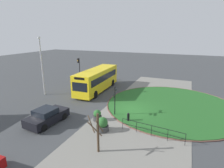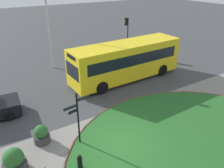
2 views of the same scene
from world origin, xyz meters
name	(u,v)px [view 2 (image 2 of 2)]	position (x,y,z in m)	size (l,w,h in m)	color
ground	(120,145)	(0.00, 0.00, 0.00)	(120.00, 120.00, 0.00)	#3D3F42
sidewalk_paving	(138,163)	(0.00, -1.51, 0.01)	(32.00, 8.98, 0.02)	gray
grass_island	(223,167)	(3.19, -3.80, 0.05)	(14.57, 14.57, 0.10)	#235B23
grass_kerb_ring	(223,166)	(3.19, -3.80, 0.06)	(14.88, 14.88, 0.11)	brown
signpost_directional	(77,115)	(-1.79, 1.22, 1.77)	(1.40, 0.17, 3.04)	black
bollard_foreground	(80,162)	(-2.50, -0.45, 0.44)	(0.23, 0.23, 0.86)	black
bus_yellow	(126,60)	(5.00, 6.72, 1.67)	(9.74, 2.81, 3.10)	yellow
traffic_light_near	(127,28)	(8.89, 12.27, 2.89)	(0.48, 0.32, 3.95)	black
lamppost_tall	(48,24)	(0.58, 12.49, 4.11)	(0.32, 0.32, 7.64)	#B7B7BC
planter_near_signpost	(42,135)	(-3.43, 2.35, 0.47)	(0.85, 0.85, 1.05)	#383838
planter_kerbside	(14,161)	(-5.02, 1.04, 0.55)	(1.09, 1.09, 1.24)	#383838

